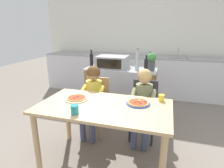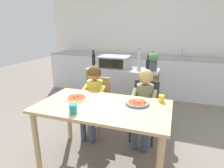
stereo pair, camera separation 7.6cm
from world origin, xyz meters
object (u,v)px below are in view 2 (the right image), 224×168
(child_in_yellow_shirt, at_px, (93,92))
(pizza_plate_blue_rimmed, at_px, (137,103))
(kitchen_island_cart, at_px, (123,84))
(child_in_olive_shirt, at_px, (144,98))
(dining_chair_right, at_px, (145,106))
(dining_table, at_px, (103,114))
(bottle_slim_sauce, at_px, (152,61))
(drinking_cup_yellow, at_px, (161,98))
(drinking_cup_teal, at_px, (73,109))
(toaster_oven, at_px, (114,62))
(bottle_squat_spirits, at_px, (94,60))
(bottle_tall_green_wine, at_px, (139,62))
(bottle_clear_vinegar, at_px, (148,66))
(pizza_plate_cream, at_px, (77,98))
(potted_herb_plant, at_px, (153,61))
(dining_chair_left, at_px, (97,101))

(child_in_yellow_shirt, distance_m, pizza_plate_blue_rimmed, 0.81)
(kitchen_island_cart, height_order, child_in_olive_shirt, child_in_olive_shirt)
(dining_chair_right, bearing_deg, dining_table, -116.29)
(bottle_slim_sauce, xyz_separation_m, pizza_plate_blue_rimmed, (0.02, -1.30, -0.24))
(child_in_olive_shirt, xyz_separation_m, pizza_plate_blue_rimmed, (0.00, -0.43, 0.10))
(drinking_cup_yellow, bearing_deg, dining_table, -152.50)
(bottle_slim_sauce, distance_m, drinking_cup_teal, 1.80)
(toaster_oven, xyz_separation_m, bottle_squat_spirits, (-0.31, -0.15, 0.03))
(child_in_yellow_shirt, bearing_deg, bottle_tall_green_wine, 52.12)
(toaster_oven, relative_size, bottle_clear_vinegar, 1.91)
(bottle_squat_spirits, bearing_deg, dining_chair_right, -23.59)
(kitchen_island_cart, xyz_separation_m, toaster_oven, (-0.16, -0.01, 0.38))
(child_in_yellow_shirt, bearing_deg, pizza_plate_blue_rimmed, -29.51)
(bottle_tall_green_wine, xyz_separation_m, pizza_plate_blue_rimmed, (0.20, -1.04, -0.26))
(child_in_olive_shirt, height_order, drinking_cup_teal, child_in_olive_shirt)
(bottle_clear_vinegar, relative_size, pizza_plate_cream, 0.94)
(bottle_tall_green_wine, xyz_separation_m, dining_chair_right, (0.20, -0.49, -0.52))
(bottle_clear_vinegar, xyz_separation_m, potted_herb_plant, (0.06, 0.17, 0.05))
(toaster_oven, relative_size, potted_herb_plant, 1.80)
(pizza_plate_blue_rimmed, bearing_deg, bottle_clear_vinegar, 92.59)
(bottle_squat_spirits, relative_size, child_in_olive_shirt, 0.31)
(drinking_cup_teal, bearing_deg, pizza_plate_blue_rimmed, 37.55)
(bottle_slim_sauce, relative_size, drinking_cup_yellow, 3.51)
(toaster_oven, bearing_deg, bottle_slim_sauce, 16.42)
(pizza_plate_cream, height_order, drinking_cup_teal, drinking_cup_teal)
(pizza_plate_cream, bearing_deg, bottle_squat_spirits, 103.06)
(child_in_olive_shirt, relative_size, pizza_plate_blue_rimmed, 3.81)
(bottle_slim_sauce, bearing_deg, pizza_plate_cream, -116.54)
(bottle_squat_spirits, height_order, pizza_plate_cream, bottle_squat_spirits)
(bottle_clear_vinegar, distance_m, dining_chair_left, 0.92)
(bottle_squat_spirits, bearing_deg, toaster_oven, 25.37)
(kitchen_island_cart, bearing_deg, pizza_plate_blue_rimmed, -67.43)
(child_in_yellow_shirt, relative_size, drinking_cup_yellow, 13.08)
(potted_herb_plant, xyz_separation_m, drinking_cup_teal, (-0.56, -1.51, -0.25))
(toaster_oven, bearing_deg, pizza_plate_blue_rimmed, -60.75)
(kitchen_island_cart, distance_m, bottle_squat_spirits, 0.65)
(kitchen_island_cart, height_order, bottle_squat_spirits, bottle_squat_spirits)
(drinking_cup_yellow, xyz_separation_m, drinking_cup_teal, (-0.78, -0.58, 0.01))
(drinking_cup_yellow, bearing_deg, bottle_slim_sauce, 102.65)
(potted_herb_plant, distance_m, dining_table, 1.34)
(bottle_tall_green_wine, bearing_deg, bottle_slim_sauce, 55.05)
(dining_table, relative_size, drinking_cup_teal, 15.87)
(potted_herb_plant, bearing_deg, bottle_tall_green_wine, -167.72)
(dining_chair_left, bearing_deg, kitchen_island_cart, 69.48)
(dining_chair_right, height_order, drinking_cup_yellow, dining_chair_right)
(bottle_tall_green_wine, distance_m, pizza_plate_blue_rimmed, 1.10)
(drinking_cup_teal, bearing_deg, toaster_oven, 93.18)
(bottle_slim_sauce, xyz_separation_m, bottle_clear_vinegar, (-0.02, -0.38, -0.00))
(pizza_plate_cream, bearing_deg, child_in_olive_shirt, 35.52)
(dining_table, xyz_separation_m, pizza_plate_cream, (-0.36, 0.07, 0.11))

